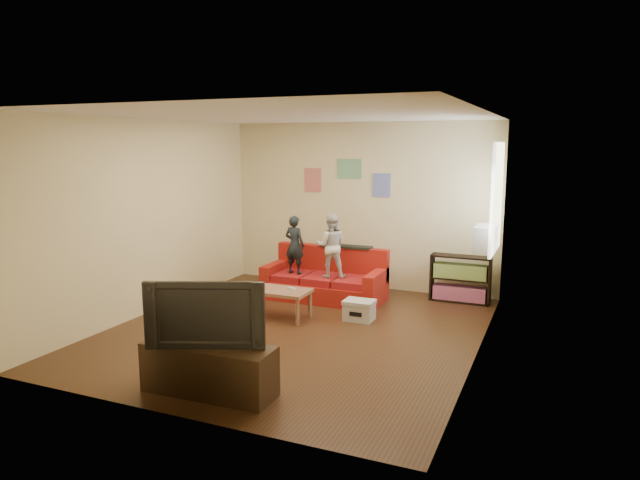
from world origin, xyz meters
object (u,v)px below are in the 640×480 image
at_px(file_box, 359,310).
at_px(tv_stand, 209,369).
at_px(bookshelf, 460,281).
at_px(coffee_table, 277,293).
at_px(sofa, 326,281).
at_px(child_b, 331,246).
at_px(television, 207,312).
at_px(child_a, 295,245).

height_order(file_box, tv_stand, tv_stand).
bearing_deg(tv_stand, bookshelf, 66.45).
bearing_deg(coffee_table, sofa, 79.20).
distance_m(child_b, tv_stand, 3.46).
distance_m(coffee_table, file_box, 1.14).
xyz_separation_m(tv_stand, television, (0.00, 0.00, 0.56)).
distance_m(sofa, television, 3.62).
height_order(child_b, television, child_b).
bearing_deg(tv_stand, file_box, 76.26).
xyz_separation_m(child_b, coffee_table, (-0.38, -1.03, -0.51)).
relative_size(child_a, television, 0.81).
distance_m(tv_stand, television, 0.56).
bearing_deg(television, child_a, 79.60).
bearing_deg(bookshelf, coffee_table, -140.10).
relative_size(sofa, tv_stand, 1.41).
bearing_deg(file_box, child_a, 151.77).
bearing_deg(tv_stand, coffee_table, 100.01).
bearing_deg(bookshelf, sofa, -162.42).
distance_m(file_box, television, 2.85).
height_order(coffee_table, bookshelf, bookshelf).
bearing_deg(sofa, coffee_table, -100.80).
height_order(child_b, coffee_table, child_b).
bearing_deg(child_b, coffee_table, 51.06).
xyz_separation_m(child_a, bookshelf, (2.39, 0.78, -0.52)).
relative_size(sofa, coffee_table, 2.03).
xyz_separation_m(sofa, child_b, (0.15, -0.16, 0.59)).
bearing_deg(bookshelf, file_box, -126.65).
bearing_deg(file_box, bookshelf, 53.35).
bearing_deg(child_b, television, 73.11).
distance_m(bookshelf, television, 4.53).
bearing_deg(file_box, sofa, 134.49).
xyz_separation_m(coffee_table, television, (0.50, -2.37, 0.46)).
xyz_separation_m(child_a, child_b, (0.60, 0.00, 0.03)).
bearing_deg(child_b, file_box, 116.02).
relative_size(child_a, bookshelf, 1.02).
height_order(sofa, coffee_table, sofa).
height_order(child_a, tv_stand, child_a).
distance_m(child_a, child_b, 0.60).
distance_m(child_a, coffee_table, 1.16).
xyz_separation_m(bookshelf, tv_stand, (-1.67, -4.18, -0.07)).
bearing_deg(child_b, tv_stand, 73.11).
height_order(coffee_table, tv_stand, tv_stand).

